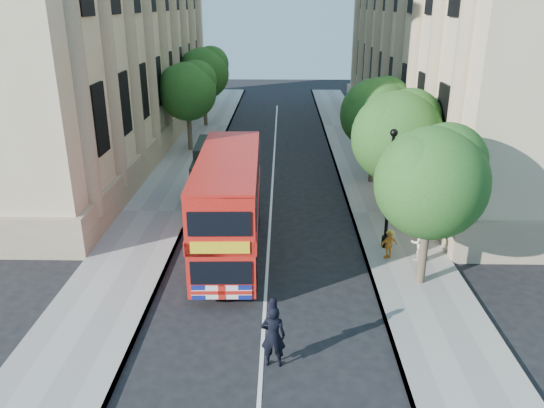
# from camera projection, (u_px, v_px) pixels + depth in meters

# --- Properties ---
(ground) EXTENTS (120.00, 120.00, 0.00)m
(ground) POSITION_uv_depth(u_px,v_px,m) (264.00, 328.00, 17.31)
(ground) COLOR black
(ground) RESTS_ON ground
(pavement_right) EXTENTS (3.50, 80.00, 0.12)m
(pavement_right) POSITION_uv_depth(u_px,v_px,m) (385.00, 214.00, 26.52)
(pavement_right) COLOR gray
(pavement_right) RESTS_ON ground
(pavement_left) EXTENTS (3.50, 80.00, 0.12)m
(pavement_left) POSITION_uv_depth(u_px,v_px,m) (157.00, 212.00, 26.74)
(pavement_left) COLOR gray
(pavement_left) RESTS_ON ground
(building_right) EXTENTS (12.00, 38.00, 18.00)m
(building_right) POSITION_uv_depth(u_px,v_px,m) (476.00, 17.00, 36.27)
(building_right) COLOR #C4B188
(building_right) RESTS_ON ground
(building_left) EXTENTS (12.00, 38.00, 18.00)m
(building_left) POSITION_uv_depth(u_px,v_px,m) (77.00, 17.00, 36.79)
(building_left) COLOR #C4B188
(building_left) RESTS_ON ground
(tree_right_near) EXTENTS (4.00, 4.00, 6.08)m
(tree_right_near) POSITION_uv_depth(u_px,v_px,m) (433.00, 177.00, 18.52)
(tree_right_near) COLOR #473828
(tree_right_near) RESTS_ON ground
(tree_right_mid) EXTENTS (4.20, 4.20, 6.37)m
(tree_right_mid) POSITION_uv_depth(u_px,v_px,m) (398.00, 132.00, 24.06)
(tree_right_mid) COLOR #473828
(tree_right_mid) RESTS_ON ground
(tree_right_far) EXTENTS (4.00, 4.00, 6.15)m
(tree_right_far) POSITION_uv_depth(u_px,v_px,m) (376.00, 110.00, 29.71)
(tree_right_far) COLOR #473828
(tree_right_far) RESTS_ON ground
(tree_left_far) EXTENTS (4.00, 4.00, 6.30)m
(tree_left_far) POSITION_uv_depth(u_px,v_px,m) (188.00, 88.00, 36.43)
(tree_left_far) COLOR #473828
(tree_left_far) RESTS_ON ground
(tree_left_back) EXTENTS (4.20, 4.20, 6.65)m
(tree_left_back) POSITION_uv_depth(u_px,v_px,m) (204.00, 70.00, 43.81)
(tree_left_back) COLOR #473828
(tree_left_back) RESTS_ON ground
(lamp_post) EXTENTS (0.32, 0.32, 5.16)m
(lamp_post) POSITION_uv_depth(u_px,v_px,m) (389.00, 195.00, 21.93)
(lamp_post) COLOR black
(lamp_post) RESTS_ON pavement_right
(double_decker_bus) EXTENTS (2.65, 9.03, 4.14)m
(double_decker_bus) POSITION_uv_depth(u_px,v_px,m) (229.00, 203.00, 21.67)
(double_decker_bus) COLOR red
(double_decker_bus) RESTS_ON ground
(box_van) EXTENTS (2.43, 5.48, 3.08)m
(box_van) POSITION_uv_depth(u_px,v_px,m) (217.00, 175.00, 27.72)
(box_van) COLOR black
(box_van) RESTS_ON ground
(police_constable) EXTENTS (0.74, 0.51, 1.98)m
(police_constable) POSITION_uv_depth(u_px,v_px,m) (273.00, 336.00, 15.20)
(police_constable) COLOR black
(police_constable) RESTS_ON ground
(woman_pedestrian) EXTENTS (0.79, 0.64, 1.53)m
(woman_pedestrian) POSITION_uv_depth(u_px,v_px,m) (420.00, 243.00, 21.36)
(woman_pedestrian) COLOR silver
(woman_pedestrian) RESTS_ON pavement_right
(child_a) EXTENTS (0.75, 0.50, 1.19)m
(child_a) POSITION_uv_depth(u_px,v_px,m) (389.00, 245.00, 21.56)
(child_a) COLOR orange
(child_a) RESTS_ON pavement_right
(child_b) EXTENTS (0.68, 0.43, 1.00)m
(child_b) POSITION_uv_depth(u_px,v_px,m) (390.00, 241.00, 22.16)
(child_b) COLOR #D8D349
(child_b) RESTS_ON pavement_right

